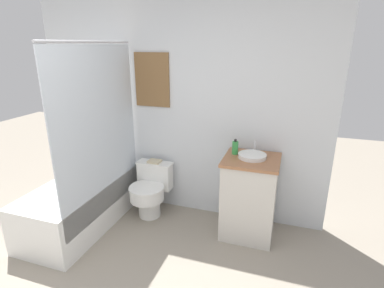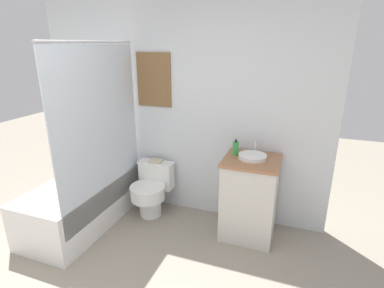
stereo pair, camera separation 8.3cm
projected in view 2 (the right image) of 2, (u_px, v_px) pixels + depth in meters
name	position (u px, v px, depth m)	size (l,w,h in m)	color
wall_back	(178.00, 108.00, 3.44)	(3.42, 0.07, 2.50)	silver
shower_area	(84.00, 199.00, 3.36)	(0.68, 1.42, 1.98)	white
toilet	(151.00, 189.00, 3.55)	(0.43, 0.52, 0.61)	white
vanity	(249.00, 197.00, 3.12)	(0.56, 0.54, 0.86)	beige
sink	(253.00, 156.00, 2.99)	(0.28, 0.32, 0.13)	white
soap_bottle	(236.00, 148.00, 3.08)	(0.06, 0.06, 0.16)	green
book_on_tank	(156.00, 161.00, 3.58)	(0.15, 0.12, 0.02)	beige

